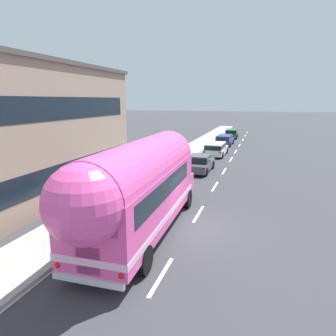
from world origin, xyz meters
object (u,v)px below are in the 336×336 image
(car_third, at_px, (225,139))
(painted_bus, at_px, (138,186))
(car_lead, at_px, (199,163))
(car_second, at_px, (216,148))
(car_fourth, at_px, (232,133))

(car_third, bearing_deg, painted_bus, -89.91)
(car_lead, bearing_deg, car_second, 88.77)
(car_third, bearing_deg, car_second, -89.40)
(car_second, bearing_deg, car_lead, -91.23)
(car_lead, xyz_separation_m, car_fourth, (0.10, 23.42, 0.06))
(car_fourth, bearing_deg, car_second, -89.79)
(car_second, height_order, car_fourth, same)
(painted_bus, height_order, car_third, painted_bus)
(car_second, distance_m, car_third, 7.65)
(painted_bus, relative_size, car_fourth, 2.55)
(car_third, bearing_deg, car_fourth, 89.85)
(car_fourth, bearing_deg, car_third, -90.15)
(painted_bus, distance_m, car_second, 20.61)
(car_second, bearing_deg, painted_bus, -90.10)
(painted_bus, xyz_separation_m, car_second, (0.04, 20.55, -1.51))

